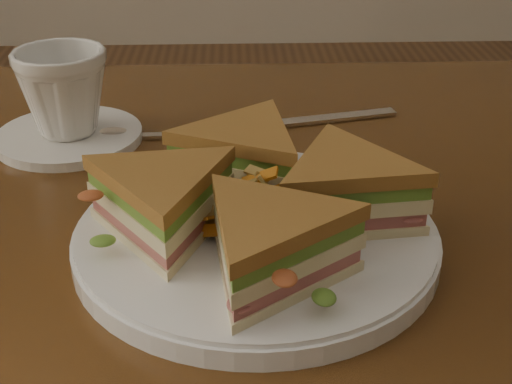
{
  "coord_description": "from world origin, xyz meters",
  "views": [
    {
      "loc": [
        -0.04,
        -0.54,
        1.06
      ],
      "look_at": [
        -0.02,
        -0.06,
        0.8
      ],
      "focal_mm": 50.0,
      "sensor_mm": 36.0,
      "label": 1
    }
  ],
  "objects_px": {
    "table": "(275,301)",
    "spoon": "(135,135)",
    "coffee_cup": "(63,92)",
    "sandwich_wedges": "(256,198)",
    "plate": "(256,239)",
    "knife": "(298,122)",
    "saucer": "(69,136)"
  },
  "relations": [
    {
      "from": "table",
      "to": "spoon",
      "type": "bearing_deg",
      "value": 132.06
    },
    {
      "from": "table",
      "to": "coffee_cup",
      "type": "height_order",
      "value": "coffee_cup"
    },
    {
      "from": "sandwich_wedges",
      "to": "coffee_cup",
      "type": "height_order",
      "value": "coffee_cup"
    },
    {
      "from": "sandwich_wedges",
      "to": "coffee_cup",
      "type": "bearing_deg",
      "value": 131.57
    },
    {
      "from": "plate",
      "to": "spoon",
      "type": "xyz_separation_m",
      "value": [
        -0.12,
        0.21,
        -0.0
      ]
    },
    {
      "from": "sandwich_wedges",
      "to": "spoon",
      "type": "height_order",
      "value": "sandwich_wedges"
    },
    {
      "from": "spoon",
      "to": "coffee_cup",
      "type": "xyz_separation_m",
      "value": [
        -0.07,
        -0.0,
        0.05
      ]
    },
    {
      "from": "coffee_cup",
      "to": "sandwich_wedges",
      "type": "bearing_deg",
      "value": -61.79
    },
    {
      "from": "knife",
      "to": "coffee_cup",
      "type": "height_order",
      "value": "coffee_cup"
    },
    {
      "from": "spoon",
      "to": "coffee_cup",
      "type": "height_order",
      "value": "coffee_cup"
    },
    {
      "from": "plate",
      "to": "sandwich_wedges",
      "type": "xyz_separation_m",
      "value": [
        -0.0,
        -0.0,
        0.04
      ]
    },
    {
      "from": "sandwich_wedges",
      "to": "spoon",
      "type": "bearing_deg",
      "value": 119.17
    },
    {
      "from": "spoon",
      "to": "coffee_cup",
      "type": "relative_size",
      "value": 1.95
    },
    {
      "from": "table",
      "to": "knife",
      "type": "xyz_separation_m",
      "value": [
        0.03,
        0.19,
        0.1
      ]
    },
    {
      "from": "plate",
      "to": "coffee_cup",
      "type": "distance_m",
      "value": 0.29
    },
    {
      "from": "plate",
      "to": "sandwich_wedges",
      "type": "distance_m",
      "value": 0.04
    },
    {
      "from": "spoon",
      "to": "saucer",
      "type": "distance_m",
      "value": 0.07
    },
    {
      "from": "table",
      "to": "knife",
      "type": "distance_m",
      "value": 0.22
    },
    {
      "from": "sandwich_wedges",
      "to": "saucer",
      "type": "xyz_separation_m",
      "value": [
        -0.19,
        0.21,
        -0.04
      ]
    },
    {
      "from": "table",
      "to": "spoon",
      "type": "distance_m",
      "value": 0.23
    },
    {
      "from": "knife",
      "to": "coffee_cup",
      "type": "relative_size",
      "value": 2.25
    },
    {
      "from": "plate",
      "to": "coffee_cup",
      "type": "relative_size",
      "value": 3.04
    },
    {
      "from": "table",
      "to": "saucer",
      "type": "height_order",
      "value": "saucer"
    },
    {
      "from": "saucer",
      "to": "coffee_cup",
      "type": "relative_size",
      "value": 1.6
    },
    {
      "from": "sandwich_wedges",
      "to": "coffee_cup",
      "type": "distance_m",
      "value": 0.28
    },
    {
      "from": "knife",
      "to": "coffee_cup",
      "type": "xyz_separation_m",
      "value": [
        -0.24,
        -0.04,
        0.05
      ]
    },
    {
      "from": "spoon",
      "to": "saucer",
      "type": "bearing_deg",
      "value": 179.99
    },
    {
      "from": "plate",
      "to": "spoon",
      "type": "bearing_deg",
      "value": 119.17
    },
    {
      "from": "saucer",
      "to": "coffee_cup",
      "type": "height_order",
      "value": "coffee_cup"
    },
    {
      "from": "table",
      "to": "sandwich_wedges",
      "type": "distance_m",
      "value": 0.16
    },
    {
      "from": "plate",
      "to": "spoon",
      "type": "relative_size",
      "value": 1.56
    },
    {
      "from": "plate",
      "to": "table",
      "type": "bearing_deg",
      "value": 71.29
    }
  ]
}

